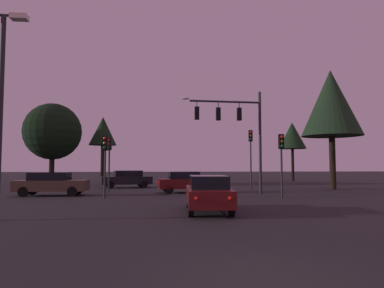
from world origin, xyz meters
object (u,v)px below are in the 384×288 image
car_nearside_lane (208,193)px  tree_left_far (103,132)px  traffic_light_corner_left (109,153)px  tree_center_horizon (331,103)px  car_crossing_right (51,183)px  traffic_light_median (105,153)px  car_crossing_left (185,182)px  traffic_light_corner_right (281,152)px  tree_right_cluster (53,132)px  traffic_signal_mast_arm (236,124)px  traffic_light_far_side (251,148)px  tree_behind_sign (292,136)px  parking_lot_lamp_post (1,86)px  car_far_lane (127,179)px

car_nearside_lane → tree_left_far: bearing=109.1°
traffic_light_corner_left → tree_center_horizon: tree_center_horizon is taller
car_crossing_right → tree_center_horizon: 22.62m
car_crossing_right → tree_left_far: size_ratio=0.62×
traffic_light_median → car_crossing_left: bearing=37.4°
traffic_light_corner_right → tree_right_cluster: tree_right_cluster is taller
traffic_signal_mast_arm → car_nearside_lane: (-3.31, -9.11, -4.09)m
traffic_light_far_side → car_nearside_lane: 13.69m
traffic_signal_mast_arm → traffic_light_corner_right: traffic_signal_mast_arm is taller
car_nearside_lane → tree_behind_sign: (15.15, 28.72, 5.04)m
tree_center_horizon → parking_lot_lamp_post: bearing=-144.2°
car_crossing_right → tree_right_cluster: tree_right_cluster is taller
traffic_light_median → car_far_lane: size_ratio=0.80×
traffic_light_median → traffic_light_far_side: (10.50, 5.96, 0.70)m
traffic_light_far_side → tree_left_far: (-13.52, 11.62, 2.33)m
tree_center_horizon → tree_right_cluster: 26.35m
parking_lot_lamp_post → traffic_light_far_side: bearing=47.1°
traffic_light_far_side → traffic_light_corner_left: bearing=-172.7°
traffic_light_median → car_crossing_right: (-3.73, 2.20, -1.88)m
traffic_light_far_side → car_nearside_lane: (-5.20, -12.40, -2.57)m
traffic_light_corner_right → parking_lot_lamp_post: size_ratio=0.51×
traffic_light_median → car_crossing_right: bearing=149.4°
car_nearside_lane → traffic_light_corner_right: bearing=47.0°
car_nearside_lane → tree_behind_sign: size_ratio=0.59×
car_nearside_lane → tree_center_horizon: bearing=46.4°
traffic_light_corner_left → tree_left_far: 13.59m
traffic_light_corner_right → car_nearside_lane: traffic_light_corner_right is taller
car_far_lane → tree_left_far: 9.57m
traffic_light_corner_right → car_nearside_lane: bearing=-133.0°
traffic_light_corner_right → traffic_light_far_side: size_ratio=0.80×
tree_left_far → car_crossing_right: bearing=-92.6°
traffic_light_corner_right → tree_left_far: 23.03m
car_crossing_left → tree_behind_sign: size_ratio=0.54×
traffic_light_far_side → car_crossing_left: (-5.41, -2.06, -2.58)m
tree_center_horizon → tree_right_cluster: size_ratio=1.22×
tree_behind_sign → tree_right_cluster: tree_right_cluster is taller
traffic_signal_mast_arm → tree_behind_sign: (11.84, 19.61, 0.96)m
traffic_light_corner_right → car_crossing_left: (-5.50, 4.66, -1.95)m
traffic_signal_mast_arm → traffic_light_median: bearing=-162.8°
car_crossing_right → tree_left_far: (0.71, 15.38, 4.91)m
tree_right_cluster → tree_left_far: bearing=34.8°
car_far_lane → tree_left_far: bearing=114.2°
traffic_light_corner_right → tree_right_cluster: 23.77m
car_nearside_lane → tree_behind_sign: tree_behind_sign is taller
car_crossing_right → tree_center_horizon: (21.28, 4.21, 6.38)m
traffic_signal_mast_arm → car_nearside_lane: traffic_signal_mast_arm is taller
car_far_lane → tree_center_horizon: tree_center_horizon is taller
parking_lot_lamp_post → car_far_lane: bearing=81.1°
traffic_signal_mast_arm → car_crossing_right: size_ratio=1.58×
car_far_lane → tree_behind_sign: size_ratio=0.62×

